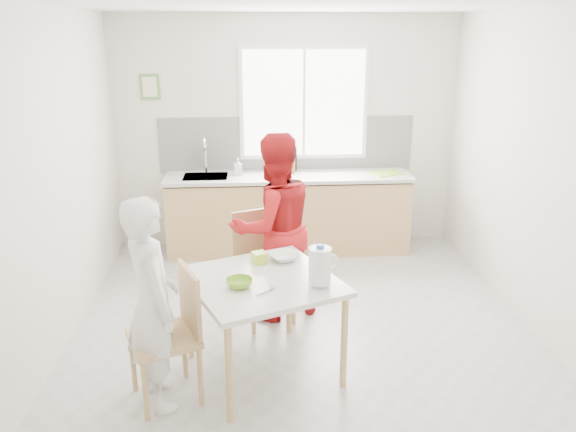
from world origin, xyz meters
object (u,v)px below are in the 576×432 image
chair_far (261,261)px  person_red (274,227)px  chair_left (173,330)px  dining_table (263,289)px  wine_bottle_b (294,158)px  bowl_white (284,257)px  bowl_green (239,283)px  milk_jug (320,265)px  wine_bottle_a (280,160)px  person_white (153,304)px

chair_far → person_red: 0.33m
chair_left → chair_far: (0.63, 1.16, 0.02)m
dining_table → wine_bottle_b: (0.45, 2.73, 0.38)m
chair_far → bowl_white: size_ratio=4.25×
dining_table → bowl_green: size_ratio=6.96×
chair_left → milk_jug: (1.03, 0.13, 0.40)m
wine_bottle_b → chair_left: bearing=-109.7°
chair_far → bowl_green: size_ratio=5.22×
chair_left → bowl_white: size_ratio=4.13×
bowl_green → milk_jug: milk_jug is taller
dining_table → chair_left: size_ratio=1.37×
milk_jug → wine_bottle_a: wine_bottle_a is taller
bowl_white → chair_left: bearing=-143.0°
person_red → milk_jug: size_ratio=5.86×
bowl_white → milk_jug: bearing=-64.8°
milk_jug → wine_bottle_b: bearing=66.6°
person_red → bowl_white: 0.59m
person_white → wine_bottle_b: bearing=-44.0°
person_white → chair_far: bearing=-54.5°
wine_bottle_b → bowl_white: bearing=-96.4°
chair_far → bowl_white: (0.18, -0.55, 0.26)m
chair_far → person_white: person_white is taller
bowl_white → chair_far: bearing=107.7°
dining_table → wine_bottle_b: bearing=80.7°
dining_table → bowl_white: size_ratio=5.66×
person_red → wine_bottle_b: 1.84m
milk_jug → wine_bottle_b: (0.04, 2.86, 0.14)m
person_white → person_red: 1.52m
milk_jug → person_red: bearing=82.2°
bowl_green → wine_bottle_a: size_ratio=0.59×
bowl_green → bowl_white: 0.58m
person_red → wine_bottle_b: (0.32, 1.79, 0.23)m
wine_bottle_a → chair_far: bearing=-99.1°
dining_table → person_red: person_red is taller
milk_jug → wine_bottle_b: wine_bottle_b is taller
person_red → bowl_green: bearing=52.0°
chair_far → milk_jug: milk_jug is taller
chair_left → wine_bottle_a: size_ratio=2.98×
bowl_white → wine_bottle_a: wine_bottle_a is taller
bowl_green → wine_bottle_a: bearing=80.8°
dining_table → bowl_white: bearing=62.5°
bowl_green → wine_bottle_b: 2.93m
person_white → milk_jug: (1.15, 0.17, 0.17)m
bowl_white → wine_bottle_b: size_ratio=0.77×
person_white → wine_bottle_b: person_white is taller
dining_table → person_red: (0.12, 0.93, 0.15)m
person_white → bowl_white: size_ratio=6.50×
chair_left → wine_bottle_a: bearing=139.8°
chair_far → dining_table: bearing=-113.0°
person_red → bowl_green: (-0.29, -1.05, -0.04)m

